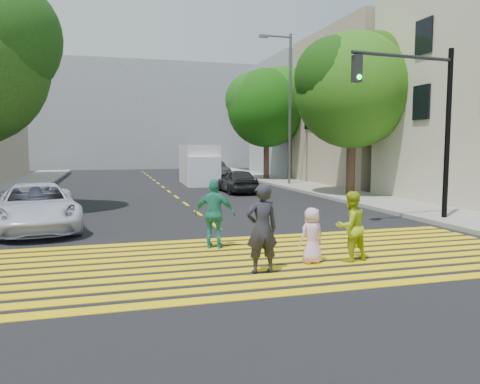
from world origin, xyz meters
name	(u,v)px	position (x,y,z in m)	size (l,w,h in m)	color
ground	(280,274)	(0.00, 0.00, 0.00)	(120.00, 120.00, 0.00)	black
sidewalk_left	(20,188)	(-8.50, 22.00, 0.07)	(3.00, 40.00, 0.15)	gray
sidewalk_right	(327,191)	(8.50, 15.00, 0.07)	(3.00, 60.00, 0.15)	gray
crosswalk	(260,259)	(0.00, 1.28, 0.01)	(13.40, 5.30, 0.01)	yellow
lane_line	(160,185)	(0.00, 22.50, 0.01)	(0.12, 34.40, 0.01)	yellow
building_right_tan	(390,110)	(15.00, 19.00, 5.00)	(10.00, 10.00, 10.00)	tan
building_right_grey	(319,119)	(15.00, 30.00, 5.00)	(10.00, 10.00, 10.00)	gray
backdrop_block	(136,117)	(0.00, 48.00, 6.00)	(30.00, 8.00, 12.00)	gray
tree_right_near	(354,84)	(8.61, 12.54, 5.67)	(6.73, 6.25, 8.38)	#45341B
tree_right_far	(268,104)	(8.24, 24.54, 5.72)	(7.97, 7.75, 8.46)	#422018
pedestrian_man	(262,229)	(-0.33, 0.20, 0.93)	(0.67, 0.44, 1.85)	#27262E
pedestrian_woman	(351,226)	(1.91, 0.57, 0.80)	(0.78, 0.60, 1.60)	#A5BD1B
pedestrian_child	(312,236)	(0.99, 0.63, 0.63)	(0.61, 0.40, 1.25)	#F6B8E3
pedestrian_extra	(215,214)	(-0.75, 2.70, 0.89)	(1.04, 0.43, 1.78)	teal
white_sedan	(36,207)	(-5.50, 6.82, 0.72)	(2.39, 5.18, 1.44)	silver
dark_car_near	(237,181)	(3.54, 16.14, 0.67)	(1.57, 3.91, 1.33)	black
silver_car	(190,170)	(3.29, 30.08, 0.61)	(1.70, 4.19, 1.22)	#B1B1B1
dark_car_parked	(214,170)	(4.86, 27.77, 0.69)	(1.46, 4.20, 1.38)	black
white_van	(199,166)	(2.65, 22.53, 1.26)	(2.38, 5.74, 2.66)	silver
traffic_signal	(423,110)	(6.74, 4.59, 3.79)	(3.99, 0.64, 5.85)	black
street_lamp	(287,100)	(7.86, 19.67, 5.56)	(2.18, 0.24, 9.68)	#595959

